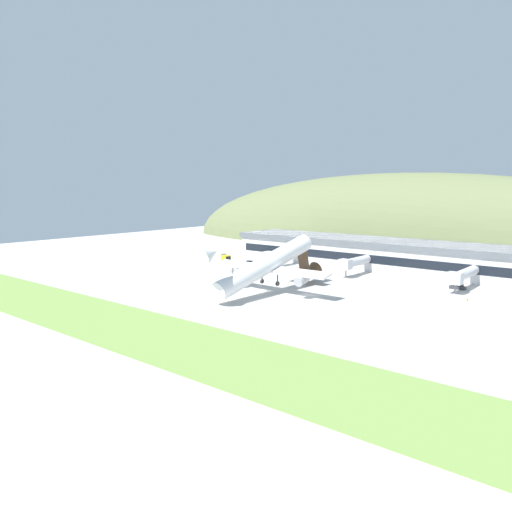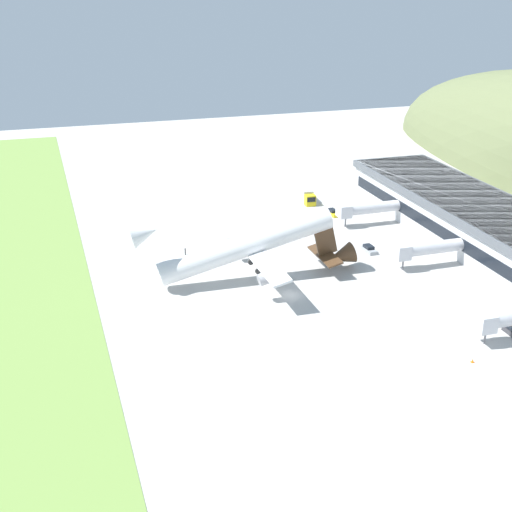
{
  "view_description": "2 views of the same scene",
  "coord_description": "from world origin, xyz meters",
  "px_view_note": "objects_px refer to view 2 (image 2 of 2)",
  "views": [
    {
      "loc": [
        65.06,
        -99.33,
        26.22
      ],
      "look_at": [
        -12.83,
        -4.79,
        8.88
      ],
      "focal_mm": 35.0,
      "sensor_mm": 36.0,
      "label": 1
    },
    {
      "loc": [
        112.17,
        -41.98,
        56.1
      ],
      "look_at": [
        -5.67,
        -4.98,
        6.17
      ],
      "focal_mm": 50.0,
      "sensor_mm": 36.0,
      "label": 2
    }
  ],
  "objects_px": {
    "cargo_airplane": "(251,247)",
    "traffic_cone_0": "(473,361)",
    "terminal_building": "(508,237)",
    "fuel_truck": "(307,197)",
    "service_car_1": "(333,213)",
    "service_car_0": "(369,249)",
    "jetway_0": "(365,209)",
    "jetway_1": "(425,249)"
  },
  "relations": [
    {
      "from": "terminal_building",
      "to": "cargo_airplane",
      "type": "height_order",
      "value": "cargo_airplane"
    },
    {
      "from": "terminal_building",
      "to": "traffic_cone_0",
      "type": "distance_m",
      "value": 45.64
    },
    {
      "from": "terminal_building",
      "to": "service_car_1",
      "type": "height_order",
      "value": "terminal_building"
    },
    {
      "from": "terminal_building",
      "to": "cargo_airplane",
      "type": "relative_size",
      "value": 2.37
    },
    {
      "from": "fuel_truck",
      "to": "traffic_cone_0",
      "type": "height_order",
      "value": "fuel_truck"
    },
    {
      "from": "terminal_building",
      "to": "fuel_truck",
      "type": "relative_size",
      "value": 14.36
    },
    {
      "from": "traffic_cone_0",
      "to": "jetway_1",
      "type": "bearing_deg",
      "value": 161.68
    },
    {
      "from": "jetway_1",
      "to": "jetway_0",
      "type": "bearing_deg",
      "value": -179.48
    },
    {
      "from": "service_car_0",
      "to": "service_car_1",
      "type": "distance_m",
      "value": 24.89
    },
    {
      "from": "cargo_airplane",
      "to": "service_car_0",
      "type": "bearing_deg",
      "value": 102.86
    },
    {
      "from": "service_car_0",
      "to": "fuel_truck",
      "type": "xyz_separation_m",
      "value": [
        -36.23,
        -0.1,
        0.98
      ]
    },
    {
      "from": "jetway_0",
      "to": "traffic_cone_0",
      "type": "height_order",
      "value": "jetway_0"
    },
    {
      "from": "cargo_airplane",
      "to": "traffic_cone_0",
      "type": "relative_size",
      "value": 77.32
    },
    {
      "from": "traffic_cone_0",
      "to": "fuel_truck",
      "type": "bearing_deg",
      "value": 176.59
    },
    {
      "from": "cargo_airplane",
      "to": "service_car_1",
      "type": "distance_m",
      "value": 44.16
    },
    {
      "from": "jetway_1",
      "to": "service_car_0",
      "type": "xyz_separation_m",
      "value": [
        -10.95,
        -6.79,
        -3.41
      ]
    },
    {
      "from": "jetway_0",
      "to": "traffic_cone_0",
      "type": "relative_size",
      "value": 26.5
    },
    {
      "from": "terminal_building",
      "to": "fuel_truck",
      "type": "xyz_separation_m",
      "value": [
        -48.76,
        -24.99,
        -3.58
      ]
    },
    {
      "from": "cargo_airplane",
      "to": "fuel_truck",
      "type": "height_order",
      "value": "cargo_airplane"
    },
    {
      "from": "fuel_truck",
      "to": "jetway_0",
      "type": "bearing_deg",
      "value": 18.15
    },
    {
      "from": "service_car_1",
      "to": "jetway_0",
      "type": "bearing_deg",
      "value": 26.09
    },
    {
      "from": "service_car_1",
      "to": "terminal_building",
      "type": "bearing_deg",
      "value": 31.27
    },
    {
      "from": "cargo_airplane",
      "to": "service_car_0",
      "type": "xyz_separation_m",
      "value": [
        -6.47,
        28.33,
        -6.31
      ]
    },
    {
      "from": "jetway_0",
      "to": "cargo_airplane",
      "type": "height_order",
      "value": "cargo_airplane"
    },
    {
      "from": "terminal_building",
      "to": "fuel_truck",
      "type": "height_order",
      "value": "terminal_building"
    },
    {
      "from": "cargo_airplane",
      "to": "service_car_0",
      "type": "relative_size",
      "value": 9.96
    },
    {
      "from": "service_car_0",
      "to": "fuel_truck",
      "type": "bearing_deg",
      "value": -179.85
    },
    {
      "from": "jetway_0",
      "to": "service_car_1",
      "type": "bearing_deg",
      "value": -153.91
    },
    {
      "from": "service_car_0",
      "to": "traffic_cone_0",
      "type": "distance_m",
      "value": 46.91
    },
    {
      "from": "terminal_building",
      "to": "jetway_0",
      "type": "bearing_deg",
      "value": -147.23
    },
    {
      "from": "cargo_airplane",
      "to": "jetway_0",
      "type": "bearing_deg",
      "value": 122.78
    },
    {
      "from": "jetway_1",
      "to": "cargo_airplane",
      "type": "relative_size",
      "value": 0.33
    },
    {
      "from": "cargo_airplane",
      "to": "service_car_1",
      "type": "relative_size",
      "value": 10.31
    },
    {
      "from": "cargo_airplane",
      "to": "service_car_0",
      "type": "height_order",
      "value": "cargo_airplane"
    },
    {
      "from": "service_car_1",
      "to": "fuel_truck",
      "type": "height_order",
      "value": "fuel_truck"
    },
    {
      "from": "jetway_0",
      "to": "service_car_1",
      "type": "xyz_separation_m",
      "value": [
        -8.81,
        -4.31,
        -3.37
      ]
    },
    {
      "from": "service_car_1",
      "to": "service_car_0",
      "type": "bearing_deg",
      "value": -5.13
    },
    {
      "from": "service_car_1",
      "to": "fuel_truck",
      "type": "relative_size",
      "value": 0.59
    },
    {
      "from": "jetway_0",
      "to": "traffic_cone_0",
      "type": "distance_m",
      "value": 63.79
    },
    {
      "from": "terminal_building",
      "to": "jetway_0",
      "type": "xyz_separation_m",
      "value": [
        -28.52,
        -18.35,
        -1.15
      ]
    },
    {
      "from": "service_car_0",
      "to": "service_car_1",
      "type": "bearing_deg",
      "value": 174.87
    },
    {
      "from": "jetway_1",
      "to": "service_car_1",
      "type": "xyz_separation_m",
      "value": [
        -35.74,
        -4.56,
        -3.37
      ]
    }
  ]
}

